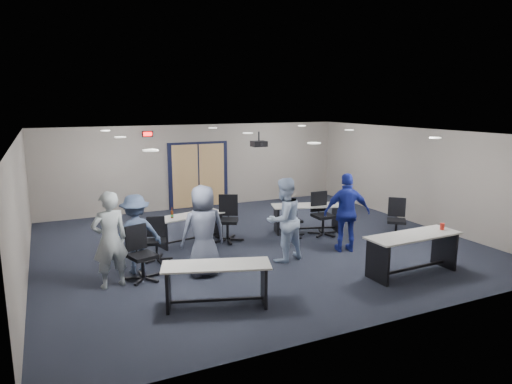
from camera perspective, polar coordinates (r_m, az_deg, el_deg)
name	(u,v)px	position (r m, az deg, el deg)	size (l,w,h in m)	color
floor	(256,244)	(11.18, 0.05, -6.58)	(10.00, 10.00, 0.00)	black
back_wall	(198,166)	(14.99, -7.26, 3.20)	(10.00, 0.04, 2.70)	gray
front_wall	(383,242)	(7.14, 15.62, -6.01)	(10.00, 0.04, 2.70)	gray
left_wall	(21,211)	(9.87, -27.27, -2.13)	(0.04, 9.00, 2.70)	gray
right_wall	(416,176)	(13.70, 19.37, 1.90)	(0.04, 9.00, 2.70)	gray
ceiling	(256,133)	(10.67, 0.06, 7.37)	(10.00, 9.00, 0.04)	white
double_door	(199,176)	(15.00, -7.19, 2.05)	(2.00, 0.07, 2.20)	black
exit_sign	(147,134)	(14.42, -13.41, 7.07)	(0.32, 0.07, 0.18)	black
ceiling_projector	(259,144)	(11.27, 0.37, 6.07)	(0.35, 0.32, 0.37)	black
ceiling_can_lights	(252,134)	(10.90, -0.51, 7.29)	(6.24, 5.74, 0.02)	white
table_front_left	(217,278)	(7.85, -4.96, -10.60)	(1.92, 1.15, 0.74)	#AAA8A0
table_front_right	(413,247)	(9.71, 19.05, -6.50)	(2.05, 0.73, 0.96)	#AAA8A0
table_back_left	(190,223)	(11.33, -8.29, -3.91)	(1.80, 0.94, 0.95)	#AAA8A0
table_back_right	(307,214)	(12.18, 6.34, -2.69)	(1.92, 1.12, 0.74)	#AAA8A0
chair_back_a	(156,240)	(10.16, -12.35, -5.87)	(0.60, 0.60, 0.95)	black
chair_back_b	(227,219)	(11.30, -3.59, -3.39)	(0.72, 0.72, 1.14)	black
chair_back_c	(293,219)	(11.72, 4.63, -3.40)	(0.58, 0.58, 0.93)	black
chair_back_d	(323,214)	(11.93, 8.42, -2.76)	(0.70, 0.70, 1.12)	black
chair_loose_left	(142,254)	(9.15, -14.03, -7.50)	(0.67, 0.67, 1.06)	black
chair_loose_right	(397,219)	(12.01, 17.16, -3.28)	(0.65, 0.65, 1.03)	black
person_gray	(110,240)	(8.87, -17.81, -5.70)	(0.67, 0.44, 1.83)	#97A2A5
person_plaid	(203,231)	(9.09, -6.59, -4.83)	(0.89, 0.58, 1.83)	#4F566C
person_lightblue	(284,220)	(9.88, 3.51, -3.47)	(0.89, 0.69, 1.83)	#AFC6E8
person_navy	(347,213)	(10.68, 11.30, -2.54)	(1.07, 0.45, 1.83)	navy
person_back	(136,234)	(9.52, -14.81, -5.08)	(1.04, 0.60, 1.61)	#425477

